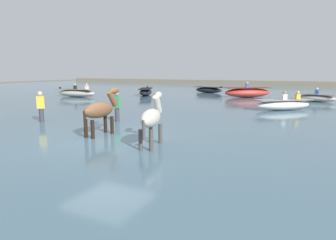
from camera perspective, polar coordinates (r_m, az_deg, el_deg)
name	(u,v)px	position (r m, az deg, el deg)	size (l,w,h in m)	color
ground_plane	(108,146)	(9.80, -11.82, -5.20)	(120.00, 120.00, 0.00)	#666051
water_surface	(206,108)	(18.54, 7.57, 2.35)	(90.00, 90.00, 0.28)	#476675
horse_lead_pinto	(152,119)	(8.41, -3.31, 0.20)	(0.70, 1.72, 1.86)	beige
horse_trailing_bay	(100,111)	(10.14, -13.38, 1.72)	(0.57, 1.75, 1.90)	brown
boat_far_offshore	(247,92)	(25.51, 15.56, 5.33)	(4.11, 3.39, 1.31)	#BC382D
boat_mid_outer	(209,90)	(30.10, 8.11, 5.96)	(3.22, 1.70, 0.73)	black
boat_distant_east	(283,105)	(17.75, 21.98, 2.88)	(3.28, 2.95, 1.09)	silver
boat_near_starboard	(77,93)	(26.24, -17.78, 5.18)	(3.79, 1.51, 1.17)	#B2AD9E
boat_far_inshore	(316,98)	(23.71, 27.50, 3.95)	(2.80, 1.58, 1.03)	#B2AD9E
boat_distant_west	(146,92)	(26.70, -4.49, 5.62)	(2.47, 3.63, 0.78)	black
person_spectator_far	(117,108)	(12.84, -10.17, 2.31)	(0.34, 0.24, 1.63)	#383842
person_onlooker_left	(41,109)	(13.70, -24.01, 2.07)	(0.37, 0.37, 1.63)	#383842
far_shoreline	(269,84)	(48.94, 19.55, 6.83)	(80.00, 2.40, 1.02)	gray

